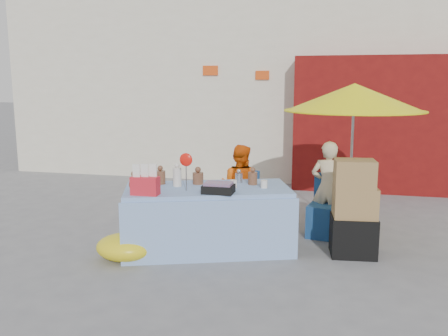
% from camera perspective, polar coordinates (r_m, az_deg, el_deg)
% --- Properties ---
extents(ground, '(80.00, 80.00, 0.00)m').
position_cam_1_polar(ground, '(5.88, -1.25, -10.66)').
color(ground, slate).
rests_on(ground, ground).
extents(backdrop, '(14.00, 8.00, 7.80)m').
position_cam_1_polar(backdrop, '(12.91, 9.54, 14.55)').
color(backdrop, silver).
rests_on(backdrop, ground).
extents(market_table, '(2.30, 1.61, 1.27)m').
position_cam_1_polar(market_table, '(6.04, -2.05, -5.98)').
color(market_table, '#89A5DB').
rests_on(market_table, ground).
extents(chair_left, '(0.56, 0.56, 0.85)m').
position_cam_1_polar(chair_left, '(6.84, 1.72, -5.40)').
color(chair_left, navy).
rests_on(chair_left, ground).
extents(chair_right, '(0.56, 0.56, 0.85)m').
position_cam_1_polar(chair_right, '(6.72, 12.28, -5.92)').
color(chair_right, navy).
rests_on(chair_right, ground).
extents(vendor_orange, '(0.68, 0.57, 1.23)m').
position_cam_1_polar(vendor_orange, '(6.88, 1.93, -2.24)').
color(vendor_orange, '#F15C0C').
rests_on(vendor_orange, ground).
extents(vendor_beige, '(0.53, 0.40, 1.31)m').
position_cam_1_polar(vendor_beige, '(6.75, 12.40, -2.34)').
color(vendor_beige, beige).
rests_on(vendor_beige, ground).
extents(umbrella, '(1.90, 1.90, 2.09)m').
position_cam_1_polar(umbrella, '(6.76, 15.40, 8.12)').
color(umbrella, gray).
rests_on(umbrella, ground).
extents(box_stack, '(0.58, 0.49, 1.19)m').
position_cam_1_polar(box_stack, '(6.00, 15.37, -5.10)').
color(box_stack, black).
rests_on(box_stack, ground).
extents(tarp_bundle, '(0.71, 0.57, 0.32)m').
position_cam_1_polar(tarp_bundle, '(5.87, -11.82, -9.30)').
color(tarp_bundle, yellow).
rests_on(tarp_bundle, ground).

